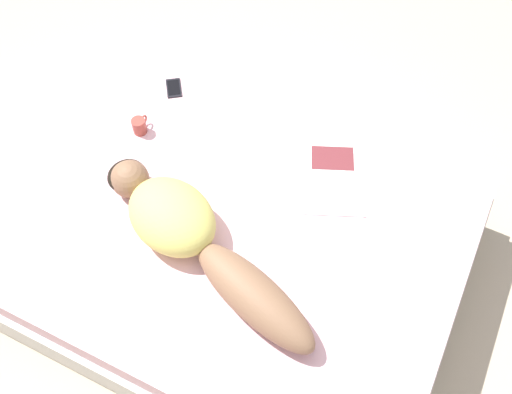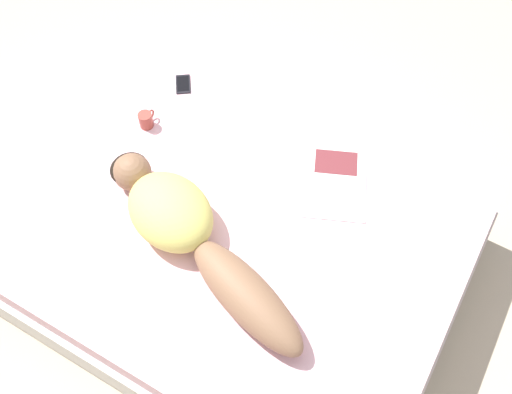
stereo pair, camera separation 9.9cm
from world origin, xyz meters
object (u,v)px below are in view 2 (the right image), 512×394
Objects in this scene: person at (190,234)px; open_magazine at (335,180)px; cell_phone at (183,84)px; coffee_mug at (146,120)px.

open_magazine is at bearing -14.02° from person.
person is 1.00m from cell_phone.
open_magazine is 3.42× the size of cell_phone.
open_magazine is 4.92× the size of coffee_mug.
coffee_mug is at bearing -126.58° from cell_phone.
person reaches higher than coffee_mug.
open_magazine is at bearing -80.35° from coffee_mug.
coffee_mug is at bearing 76.51° from open_magazine.
person reaches higher than open_magazine.
open_magazine is (0.65, -0.42, -0.10)m from person.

